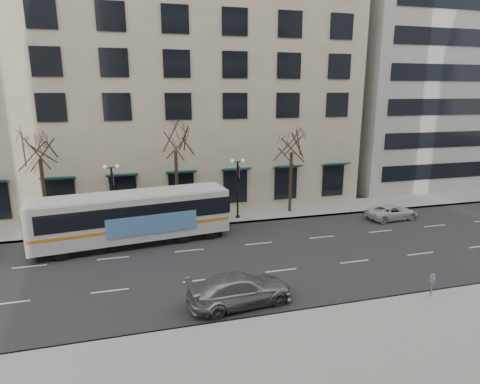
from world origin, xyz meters
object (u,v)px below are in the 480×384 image
object	(u,v)px
tree_far_left	(38,146)
city_bus	(134,216)
tree_far_right	(292,141)
lamp_post_left	(113,193)
lamp_post_right	(238,186)
silver_car	(240,289)
tree_far_mid	(175,139)
pay_station	(432,280)
white_pickup	(392,212)

from	to	relation	value
tree_far_left	city_bus	bearing A→B (deg)	-32.17
tree_far_right	city_bus	world-z (taller)	tree_far_right
lamp_post_left	lamp_post_right	size ratio (longest dim) A/B	1.00
silver_car	tree_far_mid	bearing A→B (deg)	-0.61
tree_far_left	silver_car	size ratio (longest dim) A/B	1.52
tree_far_left	tree_far_right	bearing A→B (deg)	0.00
tree_far_mid	lamp_post_left	bearing A→B (deg)	-173.15
lamp_post_left	city_bus	world-z (taller)	lamp_post_left
city_bus	silver_car	bearing A→B (deg)	-70.96
lamp_post_right	pay_station	bearing A→B (deg)	-67.75
white_pickup	tree_far_mid	bearing A→B (deg)	74.00
silver_car	lamp_post_right	bearing A→B (deg)	-21.05
tree_far_right	silver_car	distance (m)	17.48
tree_far_right	lamp_post_right	size ratio (longest dim) A/B	1.55
tree_far_mid	silver_car	world-z (taller)	tree_far_mid
tree_far_mid	tree_far_right	size ratio (longest dim) A/B	1.06
pay_station	silver_car	bearing A→B (deg)	147.13
tree_far_right	silver_car	xyz separation A→B (m)	(-8.44, -14.24, -5.63)
lamp_post_right	white_pickup	world-z (taller)	lamp_post_right
tree_far_right	tree_far_left	bearing A→B (deg)	180.00
tree_far_left	lamp_post_left	bearing A→B (deg)	-6.83
lamp_post_left	silver_car	world-z (taller)	lamp_post_left
silver_car	pay_station	distance (m)	10.09
lamp_post_left	white_pickup	bearing A→B (deg)	-8.50
tree_far_right	pay_station	size ratio (longest dim) A/B	6.65
tree_far_right	city_bus	xyz separation A→B (m)	(-13.53, -4.07, -4.40)
lamp_post_right	silver_car	bearing A→B (deg)	-104.19
tree_far_left	tree_far_right	size ratio (longest dim) A/B	1.03
city_bus	tree_far_left	bearing A→B (deg)	140.30
silver_car	pay_station	world-z (taller)	silver_car
lamp_post_left	tree_far_mid	bearing A→B (deg)	6.85
white_pickup	silver_car	bearing A→B (deg)	119.02
pay_station	city_bus	bearing A→B (deg)	119.67
lamp_post_left	tree_far_left	bearing A→B (deg)	173.17
white_pickup	pay_station	size ratio (longest dim) A/B	3.66
white_pickup	lamp_post_left	bearing A→B (deg)	78.20
lamp_post_right	silver_car	size ratio (longest dim) A/B	0.95
tree_far_mid	tree_far_left	bearing A→B (deg)	-180.00
lamp_post_left	lamp_post_right	world-z (taller)	same
lamp_post_left	pay_station	xyz separation A→B (m)	(16.42, -15.70, -1.92)
tree_far_left	city_bus	distance (m)	8.97
lamp_post_right	city_bus	distance (m)	9.26
tree_far_right	lamp_post_right	xyz separation A→B (m)	(-4.99, -0.60, -3.48)
lamp_post_right	tree_far_mid	bearing A→B (deg)	173.17
city_bus	pay_station	xyz separation A→B (m)	(14.96, -12.23, -0.99)
white_pickup	lamp_post_right	bearing A→B (deg)	71.76
lamp_post_right	silver_car	world-z (taller)	lamp_post_right
lamp_post_right	white_pickup	bearing A→B (deg)	-14.94
tree_far_left	lamp_post_left	xyz separation A→B (m)	(5.01, -0.60, -3.75)
tree_far_left	pay_station	bearing A→B (deg)	-37.26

